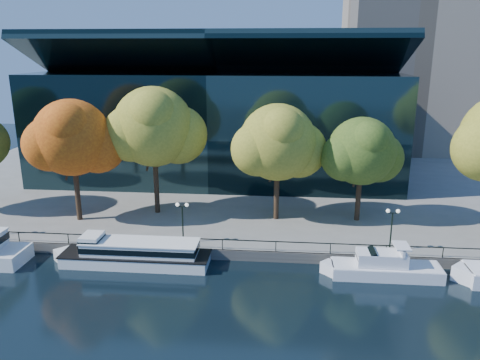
# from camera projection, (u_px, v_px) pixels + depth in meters

# --- Properties ---
(ground) EXTENTS (160.00, 160.00, 0.00)m
(ground) POSITION_uv_depth(u_px,v_px,m) (218.00, 275.00, 41.05)
(ground) COLOR black
(ground) RESTS_ON ground
(promenade) EXTENTS (90.00, 67.08, 1.00)m
(promenade) POSITION_uv_depth(u_px,v_px,m) (248.00, 168.00, 75.78)
(promenade) COLOR slate
(promenade) RESTS_ON ground
(railing) EXTENTS (88.20, 0.08, 0.99)m
(railing) POSITION_uv_depth(u_px,v_px,m) (222.00, 240.00, 43.64)
(railing) COLOR black
(railing) RESTS_ON promenade
(convention_building) EXTENTS (50.00, 24.57, 21.43)m
(convention_building) POSITION_uv_depth(u_px,v_px,m) (220.00, 123.00, 69.57)
(convention_building) COLOR black
(convention_building) RESTS_ON ground
(tour_boat) EXTENTS (14.82, 3.31, 2.81)m
(tour_boat) POSITION_uv_depth(u_px,v_px,m) (132.00, 252.00, 42.70)
(tour_boat) COLOR white
(tour_boat) RESTS_ON ground
(cruiser_near) EXTENTS (10.33, 2.66, 2.99)m
(cruiser_near) POSITION_uv_depth(u_px,v_px,m) (381.00, 267.00, 40.52)
(cruiser_near) COLOR white
(cruiser_near) RESTS_ON ground
(tree_1) EXTENTS (10.12, 8.30, 13.19)m
(tree_1) POSITION_uv_depth(u_px,v_px,m) (73.00, 139.00, 49.07)
(tree_1) COLOR black
(tree_1) RESTS_ON promenade
(tree_2) EXTENTS (10.99, 9.01, 14.31)m
(tree_2) POSITION_uv_depth(u_px,v_px,m) (155.00, 128.00, 51.13)
(tree_2) COLOR black
(tree_2) RESTS_ON promenade
(tree_3) EXTENTS (10.24, 8.40, 12.68)m
(tree_3) POSITION_uv_depth(u_px,v_px,m) (279.00, 144.00, 49.45)
(tree_3) COLOR black
(tree_3) RESTS_ON promenade
(tree_4) EXTENTS (9.04, 7.41, 11.33)m
(tree_4) POSITION_uv_depth(u_px,v_px,m) (363.00, 153.00, 49.32)
(tree_4) COLOR black
(tree_4) RESTS_ON promenade
(lamp_1) EXTENTS (1.26, 0.36, 4.03)m
(lamp_1) POSITION_uv_depth(u_px,v_px,m) (182.00, 213.00, 44.64)
(lamp_1) COLOR black
(lamp_1) RESTS_ON promenade
(lamp_2) EXTENTS (1.26, 0.36, 4.03)m
(lamp_2) POSITION_uv_depth(u_px,v_px,m) (392.00, 220.00, 42.92)
(lamp_2) COLOR black
(lamp_2) RESTS_ON promenade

